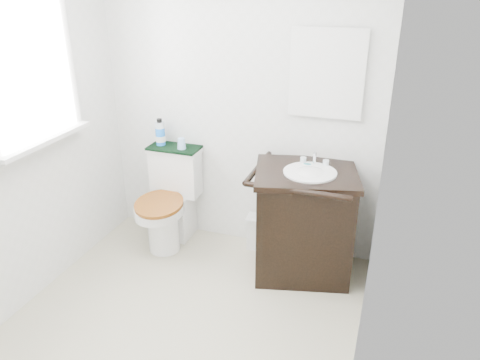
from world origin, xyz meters
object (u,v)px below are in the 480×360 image
Objects in this scene: vanity at (304,220)px; cup at (181,144)px; trash_bin at (259,232)px; mouthwash_bottle at (160,133)px; toilet at (171,204)px.

cup is at bearing 170.99° from vanity.
trash_bin is 1.29× the size of mouthwash_bottle.
vanity is 10.59× the size of cup.
vanity reaches higher than trash_bin.
cup is at bearing -8.69° from mouthwash_bottle.
cup reaches higher than toilet.
vanity is 0.53m from trash_bin.
trash_bin is 1.14m from mouthwash_bottle.
toilet is at bearing 176.69° from vanity.
toilet is 3.60× the size of mouthwash_bottle.
toilet is 0.59m from mouthwash_bottle.
toilet is 1.13m from vanity.
mouthwash_bottle is at bearing -179.98° from trash_bin.
toilet is 0.52m from cup.
toilet reaches higher than trash_bin.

